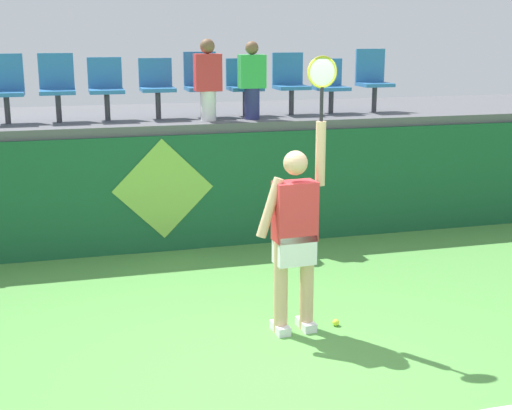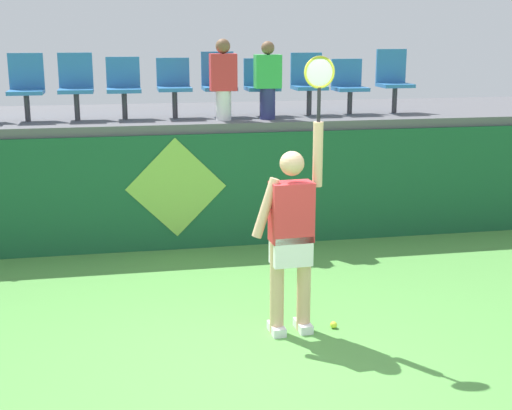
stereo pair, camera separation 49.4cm
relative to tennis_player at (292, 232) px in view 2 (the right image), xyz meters
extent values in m
plane|color=#519342|center=(-0.46, -0.77, -0.97)|extent=(40.00, 40.00, 0.00)
cube|color=#195633|center=(-0.46, 2.87, -0.23)|extent=(13.13, 0.20, 1.48)
cube|color=#56565B|center=(-0.46, 4.18, 0.57)|extent=(13.13, 2.73, 0.12)
cube|color=white|center=(-0.14, -0.01, -0.93)|extent=(0.14, 0.27, 0.08)
cube|color=white|center=(0.12, 0.01, -0.93)|extent=(0.14, 0.27, 0.08)
cylinder|color=#DBAD84|center=(-0.14, -0.01, -0.52)|extent=(0.13, 0.13, 0.88)
cylinder|color=#DBAD84|center=(0.12, 0.01, -0.52)|extent=(0.13, 0.13, 0.88)
cube|color=white|center=(-0.01, 0.00, -0.16)|extent=(0.37, 0.24, 0.28)
cube|color=red|center=(-0.01, 0.00, 0.19)|extent=(0.39, 0.24, 0.55)
sphere|color=#DBAD84|center=(-0.01, 0.00, 0.63)|extent=(0.22, 0.22, 0.22)
cylinder|color=#DBAD84|center=(-0.25, -0.02, 0.24)|extent=(0.26, 0.11, 0.55)
cylinder|color=#DBAD84|center=(0.23, 0.01, 0.70)|extent=(0.09, 0.09, 0.58)
cylinder|color=black|center=(0.23, 0.01, 1.14)|extent=(0.03, 0.03, 0.30)
torus|color=gold|center=(0.23, 0.01, 1.42)|extent=(0.28, 0.04, 0.28)
ellipsoid|color=silver|center=(0.23, 0.01, 1.42)|extent=(0.24, 0.03, 0.24)
sphere|color=#D1E533|center=(0.42, -0.01, -0.93)|extent=(0.07, 0.07, 0.07)
cylinder|color=#38383D|center=(-2.63, 3.53, 0.81)|extent=(0.07, 0.07, 0.35)
cube|color=#2D70B2|center=(-2.63, 3.53, 1.00)|extent=(0.44, 0.42, 0.05)
cube|color=#2D70B2|center=(-2.63, 3.72, 1.26)|extent=(0.44, 0.04, 0.46)
cylinder|color=#38383D|center=(-2.01, 3.53, 0.81)|extent=(0.07, 0.07, 0.36)
cube|color=#2D70B2|center=(-2.01, 3.53, 1.01)|extent=(0.44, 0.42, 0.05)
cube|color=#2D70B2|center=(-2.01, 3.72, 1.26)|extent=(0.44, 0.04, 0.45)
cylinder|color=#38383D|center=(-1.40, 3.53, 0.81)|extent=(0.07, 0.07, 0.35)
cube|color=#2D70B2|center=(-1.40, 3.53, 1.01)|extent=(0.44, 0.42, 0.05)
cube|color=#2D70B2|center=(-1.40, 3.72, 1.23)|extent=(0.44, 0.04, 0.40)
cylinder|color=#38383D|center=(-0.74, 3.53, 0.81)|extent=(0.07, 0.07, 0.36)
cube|color=#2D70B2|center=(-0.74, 3.53, 1.02)|extent=(0.44, 0.42, 0.05)
cube|color=#2D70B2|center=(-0.74, 3.72, 1.23)|extent=(0.44, 0.04, 0.37)
cylinder|color=#38383D|center=(-0.14, 3.53, 0.81)|extent=(0.07, 0.07, 0.36)
cube|color=#2D70B2|center=(-0.14, 3.53, 1.02)|extent=(0.44, 0.42, 0.05)
cube|color=#2D70B2|center=(-0.14, 3.72, 1.27)|extent=(0.44, 0.04, 0.45)
cylinder|color=#38383D|center=(0.45, 3.53, 0.81)|extent=(0.07, 0.07, 0.35)
cube|color=#2D70B2|center=(0.45, 3.53, 1.01)|extent=(0.44, 0.42, 0.05)
cube|color=#2D70B2|center=(0.45, 3.72, 1.22)|extent=(0.44, 0.04, 0.37)
cylinder|color=#38383D|center=(1.11, 3.53, 0.81)|extent=(0.07, 0.07, 0.35)
cube|color=#2D70B2|center=(1.11, 3.53, 1.01)|extent=(0.44, 0.42, 0.05)
cube|color=#2D70B2|center=(1.11, 3.72, 1.25)|extent=(0.44, 0.04, 0.44)
cylinder|color=#38383D|center=(1.70, 3.53, 0.79)|extent=(0.07, 0.07, 0.32)
cube|color=#2D70B2|center=(1.70, 3.53, 0.98)|extent=(0.44, 0.42, 0.05)
cube|color=#2D70B2|center=(1.70, 3.72, 1.20)|extent=(0.44, 0.04, 0.38)
cylinder|color=#38383D|center=(2.36, 3.53, 0.81)|extent=(0.07, 0.07, 0.36)
cube|color=#2D70B2|center=(2.36, 3.53, 1.02)|extent=(0.44, 0.42, 0.05)
cube|color=#2D70B2|center=(2.36, 3.72, 1.28)|extent=(0.44, 0.04, 0.47)
cylinder|color=navy|center=(0.45, 3.18, 0.84)|extent=(0.20, 0.20, 0.41)
cube|color=green|center=(0.45, 3.18, 1.25)|extent=(0.34, 0.20, 0.43)
sphere|color=brown|center=(0.45, 3.18, 1.55)|extent=(0.17, 0.17, 0.17)
cylinder|color=white|center=(-0.14, 3.18, 0.82)|extent=(0.20, 0.20, 0.38)
cube|color=red|center=(-0.14, 3.18, 1.25)|extent=(0.34, 0.20, 0.47)
sphere|color=brown|center=(-0.14, 3.18, 1.58)|extent=(0.19, 0.19, 0.19)
cube|color=#195633|center=(-0.82, 2.76, -0.96)|extent=(0.90, 0.01, 0.00)
plane|color=#8CC64C|center=(-0.82, 2.76, -0.15)|extent=(1.27, 0.00, 1.27)
camera|label=1|loc=(-1.98, -5.89, 1.78)|focal=49.87mm
camera|label=2|loc=(-1.50, -6.00, 1.78)|focal=49.87mm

